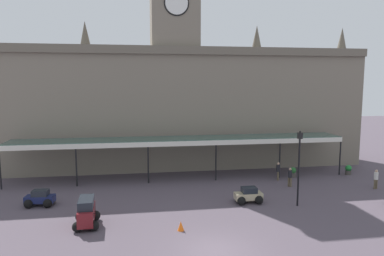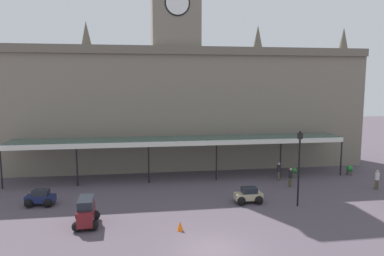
{
  "view_description": "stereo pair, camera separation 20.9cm",
  "coord_description": "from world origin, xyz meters",
  "px_view_note": "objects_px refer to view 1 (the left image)",
  "views": [
    {
      "loc": [
        -4.03,
        -17.64,
        8.92
      ],
      "look_at": [
        0.0,
        8.1,
        5.62
      ],
      "focal_mm": 33.28,
      "sensor_mm": 36.0,
      "label": 1
    },
    {
      "loc": [
        -3.82,
        -17.67,
        8.92
      ],
      "look_at": [
        0.0,
        8.1,
        5.62
      ],
      "focal_mm": 33.28,
      "sensor_mm": 36.0,
      "label": 2
    }
  ],
  "objects_px": {
    "car_navy_sedan": "(40,199)",
    "planter_by_canopy": "(293,172)",
    "planter_near_kerb": "(348,170)",
    "car_maroon_van": "(87,213)",
    "pedestrian_near_entrance": "(376,178)",
    "victorian_lamppost": "(299,160)",
    "pedestrian_crossing_forecourt": "(290,176)",
    "car_beige_sedan": "(248,196)",
    "traffic_cone": "(181,226)",
    "pedestrian_beside_cars": "(278,171)"
  },
  "relations": [
    {
      "from": "traffic_cone",
      "to": "planter_near_kerb",
      "type": "relative_size",
      "value": 0.61
    },
    {
      "from": "planter_near_kerb",
      "to": "pedestrian_near_entrance",
      "type": "bearing_deg",
      "value": -95.74
    },
    {
      "from": "pedestrian_beside_cars",
      "to": "victorian_lamppost",
      "type": "xyz_separation_m",
      "value": [
        -1.28,
        -6.76,
        2.48
      ]
    },
    {
      "from": "car_navy_sedan",
      "to": "planter_by_canopy",
      "type": "xyz_separation_m",
      "value": [
        21.73,
        4.72,
        -0.01
      ]
    },
    {
      "from": "car_maroon_van",
      "to": "pedestrian_beside_cars",
      "type": "height_order",
      "value": "car_maroon_van"
    },
    {
      "from": "car_navy_sedan",
      "to": "pedestrian_beside_cars",
      "type": "xyz_separation_m",
      "value": [
        19.89,
        3.9,
        0.41
      ]
    },
    {
      "from": "car_maroon_van",
      "to": "pedestrian_near_entrance",
      "type": "xyz_separation_m",
      "value": [
        23.15,
        4.35,
        0.1
      ]
    },
    {
      "from": "pedestrian_beside_cars",
      "to": "victorian_lamppost",
      "type": "relative_size",
      "value": 0.3
    },
    {
      "from": "car_navy_sedan",
      "to": "pedestrian_crossing_forecourt",
      "type": "relative_size",
      "value": 1.27
    },
    {
      "from": "planter_by_canopy",
      "to": "planter_near_kerb",
      "type": "bearing_deg",
      "value": 0.06
    },
    {
      "from": "car_beige_sedan",
      "to": "traffic_cone",
      "type": "distance_m",
      "value": 7.08
    },
    {
      "from": "pedestrian_beside_cars",
      "to": "pedestrian_near_entrance",
      "type": "distance_m",
      "value": 8.1
    },
    {
      "from": "car_beige_sedan",
      "to": "pedestrian_crossing_forecourt",
      "type": "relative_size",
      "value": 1.23
    },
    {
      "from": "car_maroon_van",
      "to": "planter_near_kerb",
      "type": "bearing_deg",
      "value": 20.96
    },
    {
      "from": "car_navy_sedan",
      "to": "pedestrian_near_entrance",
      "type": "xyz_separation_m",
      "value": [
        27.01,
        0.03,
        0.41
      ]
    },
    {
      "from": "traffic_cone",
      "to": "planter_by_canopy",
      "type": "xyz_separation_m",
      "value": [
        12.12,
        10.67,
        0.2
      ]
    },
    {
      "from": "traffic_cone",
      "to": "planter_by_canopy",
      "type": "distance_m",
      "value": 16.15
    },
    {
      "from": "pedestrian_beside_cars",
      "to": "planter_by_canopy",
      "type": "relative_size",
      "value": 1.74
    },
    {
      "from": "pedestrian_near_entrance",
      "to": "traffic_cone",
      "type": "distance_m",
      "value": 18.41
    },
    {
      "from": "car_maroon_van",
      "to": "pedestrian_crossing_forecourt",
      "type": "height_order",
      "value": "car_maroon_van"
    },
    {
      "from": "car_navy_sedan",
      "to": "car_maroon_van",
      "type": "relative_size",
      "value": 0.87
    },
    {
      "from": "pedestrian_crossing_forecourt",
      "to": "planter_by_canopy",
      "type": "bearing_deg",
      "value": 60.85
    },
    {
      "from": "pedestrian_beside_cars",
      "to": "traffic_cone",
      "type": "height_order",
      "value": "pedestrian_beside_cars"
    },
    {
      "from": "car_beige_sedan",
      "to": "traffic_cone",
      "type": "xyz_separation_m",
      "value": [
        -5.64,
        -4.27,
        -0.21
      ]
    },
    {
      "from": "car_navy_sedan",
      "to": "pedestrian_beside_cars",
      "type": "distance_m",
      "value": 20.27
    },
    {
      "from": "victorian_lamppost",
      "to": "planter_by_canopy",
      "type": "bearing_deg",
      "value": 67.6
    },
    {
      "from": "car_navy_sedan",
      "to": "pedestrian_near_entrance",
      "type": "bearing_deg",
      "value": 0.07
    },
    {
      "from": "pedestrian_crossing_forecourt",
      "to": "pedestrian_beside_cars",
      "type": "height_order",
      "value": "same"
    },
    {
      "from": "traffic_cone",
      "to": "planter_by_canopy",
      "type": "bearing_deg",
      "value": 41.37
    },
    {
      "from": "pedestrian_near_entrance",
      "to": "traffic_cone",
      "type": "height_order",
      "value": "pedestrian_near_entrance"
    },
    {
      "from": "pedestrian_near_entrance",
      "to": "planter_by_canopy",
      "type": "relative_size",
      "value": 1.74
    },
    {
      "from": "pedestrian_beside_cars",
      "to": "planter_near_kerb",
      "type": "distance_m",
      "value": 7.65
    },
    {
      "from": "car_maroon_van",
      "to": "pedestrian_crossing_forecourt",
      "type": "distance_m",
      "value": 17.32
    },
    {
      "from": "car_navy_sedan",
      "to": "traffic_cone",
      "type": "relative_size",
      "value": 3.62
    },
    {
      "from": "car_beige_sedan",
      "to": "pedestrian_near_entrance",
      "type": "bearing_deg",
      "value": 8.32
    },
    {
      "from": "planter_by_canopy",
      "to": "pedestrian_beside_cars",
      "type": "bearing_deg",
      "value": -155.96
    },
    {
      "from": "planter_near_kerb",
      "to": "car_maroon_van",
      "type": "bearing_deg",
      "value": -159.04
    },
    {
      "from": "car_maroon_van",
      "to": "pedestrian_crossing_forecourt",
      "type": "xyz_separation_m",
      "value": [
        16.22,
        6.09,
        0.1
      ]
    },
    {
      "from": "car_maroon_van",
      "to": "pedestrian_near_entrance",
      "type": "relative_size",
      "value": 1.46
    },
    {
      "from": "pedestrian_crossing_forecourt",
      "to": "planter_near_kerb",
      "type": "xyz_separation_m",
      "value": [
        7.4,
        2.96,
        -0.42
      ]
    },
    {
      "from": "car_beige_sedan",
      "to": "planter_near_kerb",
      "type": "distance_m",
      "value": 13.8
    },
    {
      "from": "pedestrian_near_entrance",
      "to": "car_beige_sedan",
      "type": "bearing_deg",
      "value": -171.68
    },
    {
      "from": "planter_by_canopy",
      "to": "pedestrian_near_entrance",
      "type": "bearing_deg",
      "value": -41.59
    },
    {
      "from": "pedestrian_crossing_forecourt",
      "to": "planter_near_kerb",
      "type": "height_order",
      "value": "pedestrian_crossing_forecourt"
    },
    {
      "from": "car_maroon_van",
      "to": "pedestrian_near_entrance",
      "type": "bearing_deg",
      "value": 10.65
    },
    {
      "from": "pedestrian_near_entrance",
      "to": "car_navy_sedan",
      "type": "bearing_deg",
      "value": -179.93
    },
    {
      "from": "planter_near_kerb",
      "to": "traffic_cone",
      "type": "bearing_deg",
      "value": -149.14
    },
    {
      "from": "pedestrian_near_entrance",
      "to": "victorian_lamppost",
      "type": "xyz_separation_m",
      "value": [
        -8.41,
        -2.9,
        2.48
      ]
    },
    {
      "from": "planter_by_canopy",
      "to": "car_navy_sedan",
      "type": "bearing_deg",
      "value": -167.74
    },
    {
      "from": "traffic_cone",
      "to": "planter_by_canopy",
      "type": "relative_size",
      "value": 0.61
    }
  ]
}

